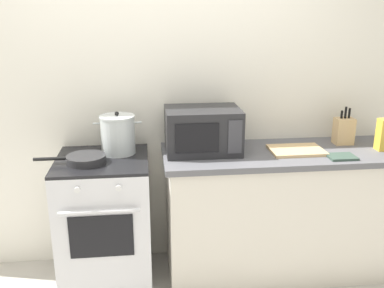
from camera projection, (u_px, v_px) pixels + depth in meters
back_wall at (194, 96)px, 3.13m from camera, size 4.40×0.10×2.50m
lower_cabinet_right at (282, 214)px, 3.10m from camera, size 1.64×0.56×0.88m
countertop_right at (286, 154)px, 2.97m from camera, size 1.70×0.60×0.04m
stove at (106, 222)px, 2.94m from camera, size 0.60×0.64×0.92m
stock_pot at (118, 134)px, 2.88m from camera, size 0.32×0.24×0.29m
frying_pan at (85, 159)px, 2.72m from camera, size 0.45×0.25×0.05m
microwave at (203, 130)px, 2.91m from camera, size 0.50×0.37×0.30m
cutting_board at (296, 150)px, 2.95m from camera, size 0.36×0.26×0.02m
knife_block at (344, 131)px, 3.09m from camera, size 0.13×0.10×0.27m
pasta_box at (383, 135)px, 2.95m from camera, size 0.08×0.08×0.22m
oven_mitt at (342, 157)px, 2.82m from camera, size 0.18×0.14×0.02m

